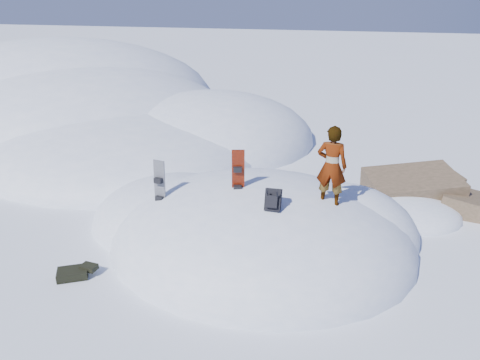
% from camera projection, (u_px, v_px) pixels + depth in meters
% --- Properties ---
extents(ground, '(120.00, 120.00, 0.00)m').
position_uv_depth(ground, '(260.00, 244.00, 10.84)').
color(ground, white).
rests_on(ground, ground).
extents(snow_mound, '(8.00, 6.00, 3.00)m').
position_uv_depth(snow_mound, '(255.00, 238.00, 11.09)').
color(snow_mound, white).
rests_on(snow_mound, ground).
extents(snow_ridge, '(21.50, 18.50, 6.40)m').
position_uv_depth(snow_ridge, '(85.00, 114.00, 22.00)').
color(snow_ridge, white).
rests_on(snow_ridge, ground).
extents(rock_outcrop, '(4.68, 4.41, 1.68)m').
position_uv_depth(rock_outcrop, '(416.00, 206.00, 12.71)').
color(rock_outcrop, brown).
rests_on(rock_outcrop, ground).
extents(snowboard_red, '(0.30, 0.24, 1.46)m').
position_uv_depth(snowboard_red, '(238.00, 180.00, 10.09)').
color(snowboard_red, '#AA2409').
rests_on(snowboard_red, snow_mound).
extents(snowboard_dark, '(0.29, 0.20, 1.46)m').
position_uv_depth(snowboard_dark, '(160.00, 191.00, 10.39)').
color(snowboard_dark, black).
rests_on(snowboard_dark, snow_mound).
extents(backpack, '(0.32, 0.41, 0.53)m').
position_uv_depth(backpack, '(273.00, 200.00, 9.28)').
color(backpack, black).
rests_on(backpack, snow_mound).
extents(gear_pile, '(0.81, 0.65, 0.21)m').
position_uv_depth(gear_pile, '(75.00, 272.00, 9.56)').
color(gear_pile, black).
rests_on(gear_pile, ground).
extents(person, '(0.67, 0.49, 1.71)m').
position_uv_depth(person, '(332.00, 166.00, 9.54)').
color(person, slate).
rests_on(person, snow_mound).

